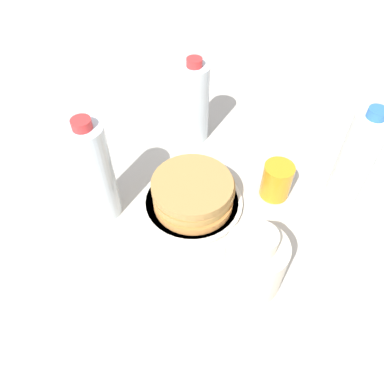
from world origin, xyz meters
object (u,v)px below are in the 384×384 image
object	(u,v)px
water_bottle_near	(95,173)
water_bottle_far	(357,158)
water_bottle_mid	(194,103)
plate	(192,202)
juice_glass	(277,181)
pancake_stack	(193,192)
cream_jug	(255,262)

from	to	relation	value
water_bottle_near	water_bottle_far	bearing A→B (deg)	91.53
water_bottle_near	water_bottle_mid	bearing A→B (deg)	138.20
plate	juice_glass	bearing A→B (deg)	95.78
juice_glass	plate	bearing A→B (deg)	-84.22
plate	juice_glass	size ratio (longest dim) A/B	2.63
juice_glass	water_bottle_near	world-z (taller)	water_bottle_near
water_bottle_mid	water_bottle_far	xyz separation A→B (m)	(0.22, 0.32, 0.01)
pancake_stack	water_bottle_far	distance (m)	0.34
water_bottle_far	juice_glass	bearing A→B (deg)	-93.45
pancake_stack	juice_glass	world-z (taller)	juice_glass
water_bottle_near	water_bottle_far	size ratio (longest dim) A/B	1.06
juice_glass	water_bottle_mid	distance (m)	0.28
water_bottle_far	water_bottle_mid	bearing A→B (deg)	-124.70
water_bottle_near	water_bottle_mid	world-z (taller)	water_bottle_near
plate	pancake_stack	bearing A→B (deg)	32.61
water_bottle_mid	water_bottle_far	bearing A→B (deg)	55.30
juice_glass	water_bottle_mid	size ratio (longest dim) A/B	0.39
plate	cream_jug	size ratio (longest dim) A/B	1.50
cream_jug	water_bottle_far	xyz separation A→B (m)	(-0.20, 0.24, 0.05)
cream_jug	water_bottle_far	distance (m)	0.32
juice_glass	cream_jug	world-z (taller)	cream_jug
cream_jug	water_bottle_far	world-z (taller)	water_bottle_far
water_bottle_mid	cream_jug	bearing A→B (deg)	10.51
plate	water_bottle_near	xyz separation A→B (m)	(0.00, -0.19, 0.11)
water_bottle_near	water_bottle_far	xyz separation A→B (m)	(-0.01, 0.53, -0.01)
plate	pancake_stack	world-z (taller)	pancake_stack
pancake_stack	cream_jug	distance (m)	0.21
water_bottle_far	pancake_stack	bearing A→B (deg)	-87.85
cream_jug	water_bottle_mid	bearing A→B (deg)	-169.49
cream_jug	water_bottle_mid	xyz separation A→B (m)	(-0.42, -0.08, 0.04)
plate	water_bottle_mid	size ratio (longest dim) A/B	1.02
cream_jug	pancake_stack	bearing A→B (deg)	-152.81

